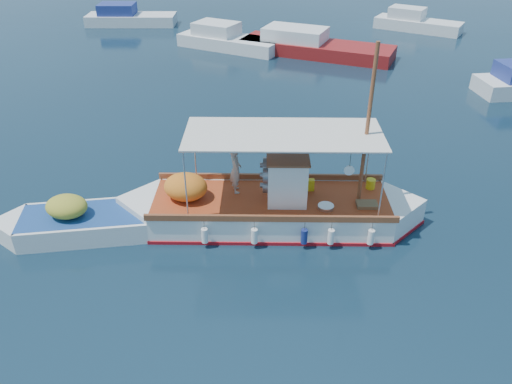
# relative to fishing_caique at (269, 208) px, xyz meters

# --- Properties ---
(ground) EXTENTS (160.00, 160.00, 0.00)m
(ground) POSITION_rel_fishing_caique_xyz_m (0.22, -0.73, -0.52)
(ground) COLOR black
(ground) RESTS_ON ground
(fishing_caique) EXTENTS (9.54, 4.26, 5.99)m
(fishing_caique) POSITION_rel_fishing_caique_xyz_m (0.00, 0.00, 0.00)
(fishing_caique) COLOR white
(fishing_caique) RESTS_ON ground
(dinghy) EXTENTS (5.77, 3.35, 1.52)m
(dinghy) POSITION_rel_fishing_caique_xyz_m (-5.11, -1.88, -0.20)
(dinghy) COLOR white
(dinghy) RESTS_ON ground
(bg_boat_nw) EXTENTS (7.36, 3.96, 1.80)m
(bg_boat_nw) POSITION_rel_fishing_caique_xyz_m (-7.43, 19.34, -0.03)
(bg_boat_nw) COLOR silver
(bg_boat_nw) RESTS_ON ground
(bg_boat_n) EXTENTS (10.08, 4.25, 1.80)m
(bg_boat_n) POSITION_rel_fishing_caique_xyz_m (-1.70, 19.26, -0.03)
(bg_boat_n) COLOR maroon
(bg_boat_n) RESTS_ON ground
(bg_boat_far_w) EXTENTS (7.22, 3.91, 1.80)m
(bg_boat_far_w) POSITION_rel_fishing_caique_xyz_m (-16.96, 23.85, -0.03)
(bg_boat_far_w) COLOR silver
(bg_boat_far_w) RESTS_ON ground
(bg_boat_far_n) EXTENTS (6.61, 3.72, 1.80)m
(bg_boat_far_n) POSITION_rel_fishing_caique_xyz_m (4.88, 27.67, -0.03)
(bg_boat_far_n) COLOR silver
(bg_boat_far_n) RESTS_ON ground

